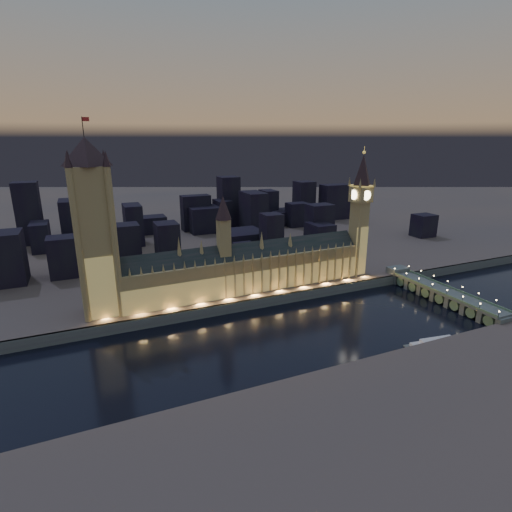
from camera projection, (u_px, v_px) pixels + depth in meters
name	position (u px, v px, depth m)	size (l,w,h in m)	color
ground_plane	(281.00, 331.00, 274.70)	(2000.00, 2000.00, 0.00)	black
north_bank	(152.00, 208.00, 730.51)	(2000.00, 960.00, 8.00)	#433E43
embankment_wall	(257.00, 303.00, 309.58)	(2000.00, 2.50, 8.00)	#474452
palace_of_westminster	(247.00, 268.00, 321.46)	(202.00, 25.90, 78.00)	#9B8154
victoria_tower	(94.00, 222.00, 265.99)	(31.68, 31.68, 132.09)	#9B8154
elizabeth_tower	(360.00, 205.00, 350.17)	(18.00, 18.00, 112.49)	#9B8154
westminster_bridge	(439.00, 293.00, 324.38)	(17.47, 113.00, 15.90)	#474452
river_boat	(437.00, 343.00, 254.78)	(44.24, 16.30, 4.50)	#474452
city_backdrop	(211.00, 220.00, 492.82)	(483.72, 215.63, 71.51)	black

